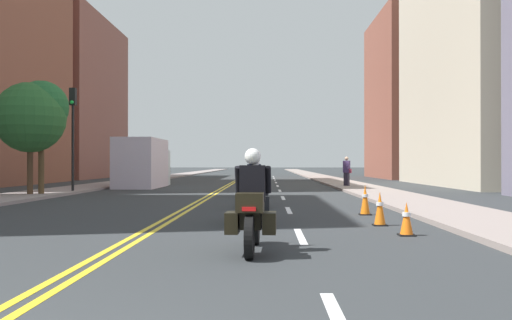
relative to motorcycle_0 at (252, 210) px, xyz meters
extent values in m
plane|color=#2C3032|center=(-2.22, 42.01, -0.66)|extent=(264.00, 264.00, 0.00)
cube|color=gray|center=(-9.72, 42.01, -0.60)|extent=(2.66, 144.00, 0.12)
cube|color=gray|center=(5.29, 42.01, -0.60)|extent=(2.66, 144.00, 0.12)
cube|color=yellow|center=(-2.34, 42.01, -0.66)|extent=(0.12, 132.00, 0.01)
cube|color=yellow|center=(-2.10, 42.01, -0.66)|extent=(0.12, 132.00, 0.01)
cube|color=silver|center=(0.87, 2.01, -0.66)|extent=(0.14, 2.40, 0.01)
cube|color=silver|center=(0.87, 8.01, -0.66)|extent=(0.14, 2.40, 0.01)
cube|color=silver|center=(0.87, 14.01, -0.66)|extent=(0.14, 2.40, 0.01)
cube|color=silver|center=(0.87, 20.01, -0.66)|extent=(0.14, 2.40, 0.01)
cube|color=silver|center=(0.87, 26.01, -0.66)|extent=(0.14, 2.40, 0.01)
cube|color=silver|center=(0.87, 32.01, -0.66)|extent=(0.14, 2.40, 0.01)
cube|color=silver|center=(0.87, 38.01, -0.66)|extent=(0.14, 2.40, 0.01)
cube|color=silver|center=(0.87, 44.01, -0.66)|extent=(0.14, 2.40, 0.01)
cube|color=silver|center=(0.87, 50.01, -0.66)|extent=(0.14, 2.40, 0.01)
cube|color=brown|center=(-18.69, 44.69, 6.85)|extent=(7.54, 16.04, 15.02)
cube|color=#2D3847|center=(-22.48, 44.69, 3.09)|extent=(0.04, 13.48, 0.90)
cube|color=#2D3847|center=(-22.48, 44.69, 7.22)|extent=(0.04, 13.48, 0.90)
cube|color=#2D3847|center=(-22.48, 44.69, 11.35)|extent=(0.04, 13.48, 0.90)
cube|color=brown|center=(14.46, 44.77, 6.94)|extent=(7.95, 13.31, 15.21)
cube|color=#2D3847|center=(18.46, 44.77, 3.14)|extent=(0.04, 11.18, 0.90)
cube|color=#2D3847|center=(18.46, 44.77, 5.93)|extent=(0.04, 11.18, 0.90)
cube|color=#2D3847|center=(18.46, 44.77, 8.72)|extent=(0.04, 11.18, 0.90)
cube|color=#2D3847|center=(18.46, 44.77, 11.51)|extent=(0.04, 11.18, 0.90)
cylinder|color=black|center=(0.03, 0.88, -0.34)|extent=(0.15, 0.65, 0.65)
cylinder|color=black|center=(-0.02, -0.64, -0.34)|extent=(0.15, 0.65, 0.65)
cube|color=silver|center=(0.03, 0.88, 0.01)|extent=(0.15, 0.32, 0.04)
cube|color=black|center=(0.00, 0.12, -0.06)|extent=(0.36, 1.17, 0.40)
cube|color=black|center=(-0.02, -0.56, 0.16)|extent=(0.41, 0.37, 0.28)
cube|color=red|center=(-0.03, -0.75, 0.08)|extent=(0.20, 0.04, 0.06)
cube|color=black|center=(-0.29, -0.33, -0.16)|extent=(0.22, 0.45, 0.32)
cube|color=black|center=(0.27, -0.35, -0.16)|extent=(0.22, 0.45, 0.32)
cube|color=#B2C1CC|center=(0.02, 0.61, 0.32)|extent=(0.36, 0.14, 0.36)
cube|color=black|center=(0.00, 0.07, 0.43)|extent=(0.41, 0.27, 0.57)
cylinder|color=black|center=(-0.23, 0.23, 0.48)|extent=(0.11, 0.28, 0.45)
cylinder|color=black|center=(0.25, 0.21, 0.48)|extent=(0.11, 0.28, 0.45)
sphere|color=white|center=(0.00, 0.10, 0.85)|extent=(0.26, 0.26, 0.26)
cylinder|color=black|center=(-0.14, 5.31, -0.35)|extent=(0.15, 0.63, 0.62)
cylinder|color=black|center=(-0.10, 3.69, -0.35)|extent=(0.15, 0.63, 0.62)
cube|color=silver|center=(-0.14, 5.31, -0.02)|extent=(0.15, 0.32, 0.04)
cube|color=black|center=(-0.12, 4.50, -0.07)|extent=(0.35, 1.24, 0.40)
cube|color=black|center=(-0.10, 3.77, 0.15)|extent=(0.41, 0.37, 0.28)
cube|color=red|center=(-0.09, 3.58, 0.07)|extent=(0.20, 0.03, 0.06)
cube|color=black|center=(-0.38, 4.01, -0.17)|extent=(0.21, 0.44, 0.32)
cube|color=black|center=(0.18, 4.02, -0.17)|extent=(0.21, 0.44, 0.32)
cube|color=#B2C1CC|center=(-0.13, 5.01, 0.31)|extent=(0.36, 0.13, 0.36)
cube|color=black|center=(-0.11, 4.45, 0.41)|extent=(0.41, 0.27, 0.56)
cylinder|color=black|center=(-0.36, 4.59, 0.46)|extent=(0.11, 0.28, 0.45)
cylinder|color=black|center=(0.12, 4.60, 0.46)|extent=(0.11, 0.28, 0.45)
sphere|color=black|center=(-0.12, 4.48, 0.83)|extent=(0.26, 0.26, 0.26)
cylinder|color=black|center=(-0.18, 10.08, -0.36)|extent=(0.15, 0.61, 0.60)
cylinder|color=black|center=(-0.10, 8.45, -0.36)|extent=(0.15, 0.61, 0.60)
cube|color=silver|center=(-0.18, 10.08, -0.04)|extent=(0.15, 0.33, 0.04)
cube|color=black|center=(-0.14, 9.27, -0.08)|extent=(0.37, 1.25, 0.40)
cube|color=black|center=(-0.11, 8.54, 0.14)|extent=(0.42, 0.38, 0.28)
cube|color=red|center=(-0.10, 8.35, 0.06)|extent=(0.20, 0.04, 0.06)
cube|color=black|center=(-0.40, 8.77, -0.18)|extent=(0.22, 0.45, 0.32)
cube|color=black|center=(0.16, 8.79, -0.18)|extent=(0.22, 0.45, 0.32)
cube|color=#B2C1CC|center=(-0.16, 9.79, 0.30)|extent=(0.37, 0.14, 0.36)
cube|color=black|center=(-0.14, 9.22, 0.37)|extent=(0.41, 0.28, 0.50)
cylinder|color=black|center=(-0.38, 9.36, 0.42)|extent=(0.11, 0.28, 0.45)
cylinder|color=black|center=(0.10, 9.38, 0.42)|extent=(0.11, 0.28, 0.45)
sphere|color=white|center=(-0.14, 9.25, 0.76)|extent=(0.26, 0.26, 0.26)
cylinder|color=black|center=(-0.31, 15.27, -0.33)|extent=(0.13, 0.66, 0.66)
cylinder|color=black|center=(-0.30, 13.68, -0.33)|extent=(0.13, 0.66, 0.66)
cube|color=silver|center=(-0.31, 15.27, 0.02)|extent=(0.14, 0.32, 0.04)
cube|color=black|center=(-0.30, 14.47, -0.05)|extent=(0.33, 1.21, 0.40)
cube|color=black|center=(-0.30, 13.76, 0.17)|extent=(0.40, 0.36, 0.28)
cube|color=red|center=(-0.30, 13.57, 0.09)|extent=(0.20, 0.03, 0.06)
cube|color=black|center=(-0.58, 13.99, -0.15)|extent=(0.20, 0.44, 0.32)
cube|color=black|center=(-0.02, 14.00, -0.15)|extent=(0.20, 0.44, 0.32)
cube|color=#B2C1CC|center=(-0.31, 14.98, 0.33)|extent=(0.36, 0.12, 0.36)
cube|color=black|center=(-0.30, 14.42, 0.43)|extent=(0.40, 0.26, 0.56)
cylinder|color=black|center=(-0.55, 14.57, 0.48)|extent=(0.10, 0.28, 0.45)
cylinder|color=black|center=(-0.07, 14.58, 0.48)|extent=(0.10, 0.28, 0.45)
sphere|color=white|center=(-0.30, 14.45, 0.85)|extent=(0.26, 0.26, 0.26)
cube|color=black|center=(2.93, 2.13, -0.65)|extent=(0.31, 0.31, 0.03)
cone|color=orange|center=(2.93, 2.13, -0.32)|extent=(0.25, 0.25, 0.62)
cylinder|color=white|center=(2.93, 2.13, -0.25)|extent=(0.17, 0.17, 0.08)
cube|color=black|center=(2.76, 3.90, -0.65)|extent=(0.31, 0.31, 0.03)
cone|color=orange|center=(2.76, 3.90, -0.26)|extent=(0.25, 0.25, 0.74)
cylinder|color=white|center=(2.76, 3.90, -0.17)|extent=(0.17, 0.17, 0.08)
cube|color=black|center=(2.89, 6.54, -0.65)|extent=(0.32, 0.32, 0.03)
cone|color=orange|center=(2.89, 6.54, -0.23)|extent=(0.26, 0.26, 0.79)
cylinder|color=white|center=(2.89, 6.54, -0.14)|extent=(0.17, 0.17, 0.08)
cylinder|color=black|center=(-8.79, 17.30, 1.41)|extent=(0.12, 0.12, 4.14)
cube|color=black|center=(-8.79, 17.30, 3.83)|extent=(0.28, 0.28, 0.80)
sphere|color=green|center=(-8.79, 17.15, 3.55)|extent=(0.18, 0.18, 0.18)
cube|color=#282231|center=(4.75, 23.56, -0.23)|extent=(0.34, 0.33, 0.86)
cube|color=#4F386C|center=(4.75, 23.56, 0.54)|extent=(0.42, 0.39, 0.68)
sphere|color=tan|center=(4.75, 23.56, 1.00)|extent=(0.22, 0.22, 0.22)
cube|color=#902C43|center=(4.93, 23.43, 0.30)|extent=(0.19, 0.18, 0.24)
cylinder|color=#4B3421|center=(-9.63, 14.54, 0.48)|extent=(0.24, 0.24, 2.28)
sphere|color=#295F2B|center=(-9.63, 14.54, 2.64)|extent=(2.93, 2.93, 2.93)
cylinder|color=#513C23|center=(-9.26, 14.80, 0.82)|extent=(0.24, 0.24, 2.96)
sphere|color=#235E2D|center=(-9.26, 14.80, 3.09)|extent=(2.25, 2.25, 2.25)
cube|color=silver|center=(-6.99, 26.59, 0.44)|extent=(2.00, 1.80, 2.20)
cube|color=silver|center=(-6.99, 23.59, 0.74)|extent=(2.20, 5.20, 2.80)
cylinder|color=black|center=(-6.99, 26.19, -0.21)|extent=(2.00, 0.90, 0.90)
cylinder|color=black|center=(-6.99, 21.99, -0.21)|extent=(2.00, 0.90, 0.90)
camera|label=1|loc=(0.23, -8.93, 0.74)|focal=40.00mm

